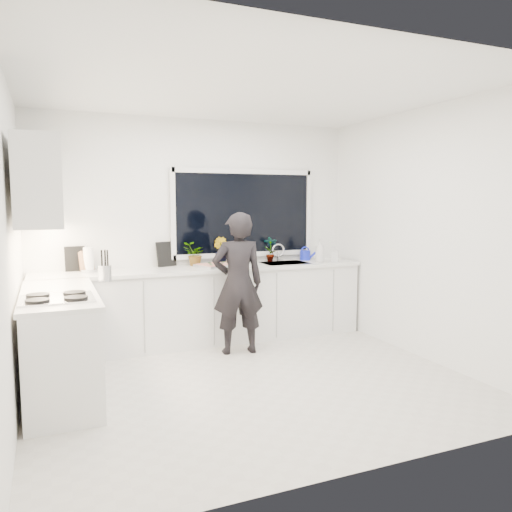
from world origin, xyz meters
name	(u,v)px	position (x,y,z in m)	size (l,w,h in m)	color
floor	(252,382)	(0.00, 0.00, -0.01)	(4.00, 3.50, 0.02)	beige
wall_back	(198,230)	(0.00, 1.76, 1.35)	(4.00, 0.02, 2.70)	white
wall_left	(10,248)	(-2.01, 0.00, 1.35)	(0.02, 3.50, 2.70)	white
wall_right	(424,234)	(2.01, 0.00, 1.35)	(0.02, 3.50, 2.70)	white
ceiling	(252,88)	(0.00, 0.00, 2.71)	(4.00, 3.50, 0.02)	white
window	(244,213)	(0.60, 1.73, 1.55)	(1.80, 0.02, 1.00)	black
base_cabinets_back	(206,306)	(0.00, 1.45, 0.44)	(3.92, 0.58, 0.88)	white
base_cabinets_left	(61,346)	(-1.67, 0.35, 0.44)	(0.58, 1.60, 0.88)	white
countertop_back	(206,269)	(0.00, 1.44, 0.90)	(3.94, 0.62, 0.04)	silver
countertop_left	(59,294)	(-1.67, 0.35, 0.90)	(0.62, 1.60, 0.04)	silver
upper_cabinets	(39,185)	(-1.79, 0.70, 1.85)	(0.34, 2.10, 0.70)	white
sink	(285,267)	(1.05, 1.45, 0.87)	(0.58, 0.42, 0.14)	silver
faucet	(278,253)	(1.05, 1.65, 1.03)	(0.03, 0.03, 0.22)	silver
stovetop	(57,298)	(-1.69, 0.00, 0.94)	(0.56, 0.48, 0.03)	black
person	(238,283)	(0.20, 0.90, 0.79)	(0.58, 0.38, 1.58)	black
pizza_tray	(218,265)	(0.15, 1.42, 0.94)	(0.49, 0.36, 0.03)	silver
pizza	(218,264)	(0.15, 1.42, 0.95)	(0.45, 0.32, 0.01)	#C9461A
watering_can	(305,255)	(1.43, 1.61, 0.98)	(0.14, 0.14, 0.13)	#1624CF
paper_towel_roll	(89,260)	(-1.33, 1.55, 1.05)	(0.11, 0.11, 0.26)	white
knife_block	(86,262)	(-1.35, 1.59, 1.03)	(0.13, 0.10, 0.22)	brown
utensil_crock	(105,273)	(-1.23, 0.80, 1.00)	(0.13, 0.13, 0.16)	silver
picture_frame_large	(75,259)	(-1.46, 1.69, 1.06)	(0.22, 0.02, 0.28)	black
picture_frame_small	(166,254)	(-0.43, 1.69, 1.07)	(0.25, 0.02, 0.30)	black
herb_plants	(222,252)	(0.26, 1.61, 1.07)	(1.25, 0.23, 0.34)	#26662D
soap_bottles	(324,252)	(1.54, 1.30, 1.06)	(0.37, 0.15, 0.30)	#D8BF66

